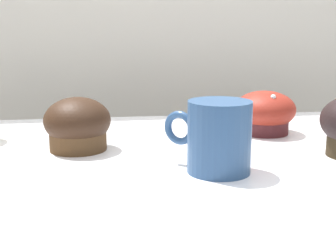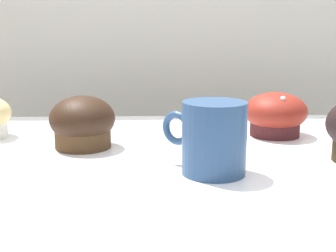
% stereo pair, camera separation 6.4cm
% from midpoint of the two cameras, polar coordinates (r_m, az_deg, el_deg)
% --- Properties ---
extents(wall_back, '(3.20, 0.10, 1.80)m').
position_cam_midpoint_polar(wall_back, '(1.23, -3.13, 3.06)').
color(wall_back, beige).
rests_on(wall_back, ground).
extents(muffin_back_left, '(0.10, 0.10, 0.08)m').
position_cam_midpoint_polar(muffin_back_left, '(0.71, -13.56, 0.06)').
color(muffin_back_left, '#48311B').
rests_on(muffin_back_left, display_counter).
extents(muffin_back_center, '(0.10, 0.10, 0.07)m').
position_cam_midpoint_polar(muffin_back_center, '(0.80, 9.46, 1.58)').
color(muffin_back_center, '#441B1D').
rests_on(muffin_back_center, display_counter).
extents(coffee_cup, '(0.10, 0.10, 0.09)m').
position_cam_midpoint_polar(coffee_cup, '(0.58, 2.98, -1.16)').
color(coffee_cup, navy).
rests_on(coffee_cup, display_counter).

